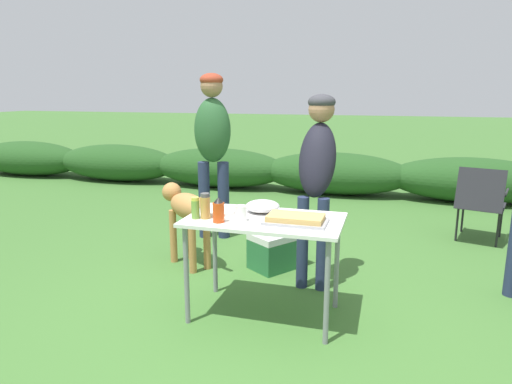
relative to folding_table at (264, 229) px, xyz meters
name	(u,v)px	position (x,y,z in m)	size (l,w,h in m)	color
ground_plane	(264,314)	(0.00, 0.00, -0.66)	(60.00, 60.00, 0.00)	#3D6B2D
shrub_hedge	(335,173)	(0.00, 4.28, -0.33)	(14.40, 0.90, 0.67)	#234C1E
folding_table	(264,229)	(0.00, 0.00, 0.00)	(1.10, 0.64, 0.74)	silver
food_tray	(296,219)	(0.23, -0.06, 0.10)	(0.43, 0.25, 0.06)	#9E9EA3
plate_stack	(218,211)	(-0.37, 0.05, 0.09)	(0.25, 0.25, 0.02)	white
mixing_bowl	(263,206)	(-0.06, 0.16, 0.12)	(0.25, 0.25, 0.09)	silver
paper_cup_stack	(241,213)	(-0.14, -0.12, 0.13)	(0.08, 0.08, 0.11)	white
hot_sauce_bottle	(219,210)	(-0.27, -0.19, 0.16)	(0.08, 0.08, 0.18)	#CC4214
spice_jar	(205,206)	(-0.40, -0.12, 0.17)	(0.07, 0.07, 0.18)	#B2893D
relish_jar	(195,208)	(-0.46, -0.15, 0.15)	(0.06, 0.06, 0.15)	olive
standing_person_in_dark_puffer	(317,164)	(0.26, 0.69, 0.37)	(0.31, 0.45, 1.60)	#232D4C
standing_person_with_beanie	(213,138)	(-1.04, 1.63, 0.46)	(0.44, 0.36, 1.81)	#232D4C
dog	(186,210)	(-0.98, 0.78, -0.14)	(0.74, 0.55, 0.75)	#B27A42
camp_chair_green_behind_table	(481,200)	(1.79, 2.29, -0.20)	(0.61, 0.69, 0.83)	#232328
cooler_box	(277,250)	(-0.13, 0.94, -0.49)	(0.54, 0.58, 0.34)	#286B3D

